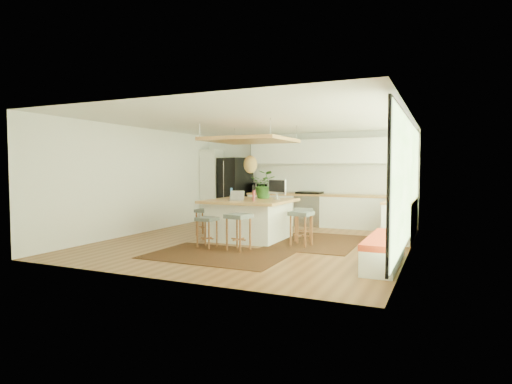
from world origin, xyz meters
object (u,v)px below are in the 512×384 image
at_px(fridge, 234,192).
at_px(microwave, 262,186).
at_px(stool_near_right, 239,233).
at_px(stool_right_front, 301,230).
at_px(monitor, 277,188).
at_px(island_plant, 265,188).
at_px(stool_near_left, 207,231).
at_px(laptop, 236,195).
at_px(stool_left_side, 205,221).
at_px(island, 250,219).
at_px(stool_right_back, 303,225).

xyz_separation_m(fridge, microwave, (0.97, -0.00, 0.19)).
distance_m(stool_near_right, stool_right_front, 1.40).
relative_size(monitor, island_plant, 0.76).
height_order(stool_near_right, stool_right_front, stool_right_front).
distance_m(stool_near_left, laptop, 1.17).
bearing_deg(stool_left_side, laptop, -24.40).
relative_size(stool_near_left, laptop, 1.89).
height_order(island, stool_near_right, island).
bearing_deg(stool_near_right, stool_left_side, 138.96).
bearing_deg(stool_right_front, stool_near_left, -150.59).
relative_size(laptop, island_plant, 0.50).
relative_size(stool_near_left, island_plant, 0.95).
height_order(stool_near_left, stool_right_front, stool_right_front).
relative_size(fridge, stool_right_front, 2.68).
bearing_deg(stool_near_right, laptop, 119.18).
bearing_deg(island_plant, stool_near_left, -105.51).
bearing_deg(stool_near_left, laptop, 76.76).
relative_size(fridge, stool_near_left, 3.11).
bearing_deg(stool_right_back, stool_left_side, -174.65).
relative_size(island, stool_near_right, 2.50).
height_order(stool_right_front, monitor, monitor).
bearing_deg(monitor, stool_right_front, -23.77).
bearing_deg(stool_near_right, monitor, 84.48).
bearing_deg(microwave, stool_near_right, -76.74).
height_order(fridge, microwave, fridge).
distance_m(stool_near_right, stool_left_side, 2.21).
bearing_deg(stool_right_back, stool_right_front, -75.49).
bearing_deg(stool_right_back, laptop, -150.62).
bearing_deg(stool_right_front, laptop, -177.89).
bearing_deg(island, monitor, 30.84).
bearing_deg(microwave, stool_near_left, -86.20).
bearing_deg(fridge, stool_near_right, -40.69).
xyz_separation_m(stool_left_side, island_plant, (1.44, 0.42, 0.84)).
xyz_separation_m(island, stool_right_front, (1.38, -0.39, -0.11)).
relative_size(stool_near_right, microwave, 1.34).
distance_m(stool_right_back, microwave, 3.40).
xyz_separation_m(microwave, island_plant, (1.09, -2.37, 0.08)).
bearing_deg(stool_right_front, island, 164.23).
distance_m(stool_right_front, island_plant, 1.72).
bearing_deg(stool_left_side, island_plant, 16.05).
distance_m(fridge, island_plant, 3.15).
bearing_deg(island_plant, stool_near_right, -83.26).
xyz_separation_m(stool_near_right, stool_right_front, (1.00, 0.99, 0.00)).
relative_size(stool_right_back, monitor, 1.43).
bearing_deg(stool_right_front, island_plant, 144.16).
distance_m(stool_near_left, island_plant, 2.10).
xyz_separation_m(stool_near_right, stool_right_back, (0.82, 1.68, 0.00)).
relative_size(fridge, island_plant, 2.95).
xyz_separation_m(stool_left_side, laptop, (1.15, -0.52, 0.70)).
relative_size(stool_right_front, stool_left_side, 1.15).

